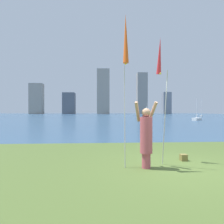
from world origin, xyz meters
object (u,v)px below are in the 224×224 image
object	(u,v)px
sailboat_2	(201,115)
sailboat_3	(147,112)
kite_flag_right	(160,59)
sailboat_0	(197,119)
kite_flag_left	(126,42)
bag	(184,157)
person	(146,135)

from	to	relation	value
sailboat_2	sailboat_3	distance (m)	16.83
kite_flag_right	sailboat_0	xyz separation A→B (m)	(14.70, 27.53, -3.05)
sailboat_2	kite_flag_left	bearing A→B (deg)	-119.08
bag	sailboat_0	world-z (taller)	sailboat_0
sailboat_3	sailboat_2	bearing A→B (deg)	12.24
kite_flag_left	bag	size ratio (longest dim) A/B	20.13
kite_flag_left	kite_flag_right	distance (m)	1.44
bag	sailboat_3	size ratio (longest dim) A/B	0.06
sailboat_0	sailboat_3	world-z (taller)	sailboat_3
sailboat_0	sailboat_2	size ratio (longest dim) A/B	0.73
kite_flag_right	person	bearing A→B (deg)	-131.47
sailboat_0	person	bearing A→B (deg)	-118.47
sailboat_0	sailboat_2	world-z (taller)	sailboat_2
kite_flag_right	bag	distance (m)	3.32
person	bag	size ratio (longest dim) A/B	8.81
bag	sailboat_2	xyz separation A→B (m)	(26.05, 49.66, 0.18)
kite_flag_right	sailboat_0	size ratio (longest dim) A/B	1.07
sailboat_0	sailboat_3	bearing A→B (deg)	102.75
person	kite_flag_left	distance (m)	2.71
person	kite_flag_left	world-z (taller)	kite_flag_left
person	kite_flag_right	size ratio (longest dim) A/B	0.48
person	sailboat_3	world-z (taller)	sailboat_3
kite_flag_right	sailboat_2	bearing A→B (deg)	61.62
bag	sailboat_0	xyz separation A→B (m)	(13.86, 27.42, 0.16)
bag	sailboat_2	bearing A→B (deg)	62.32
kite_flag_left	kite_flag_right	world-z (taller)	kite_flag_left
person	bag	world-z (taller)	person
person	sailboat_2	size ratio (longest dim) A/B	0.37
kite_flag_right	sailboat_2	world-z (taller)	sailboat_2
person	kite_flag_left	xyz separation A→B (m)	(-0.60, -0.06, 2.64)
bag	sailboat_2	distance (m)	56.08
person	kite_flag_right	bearing A→B (deg)	43.57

